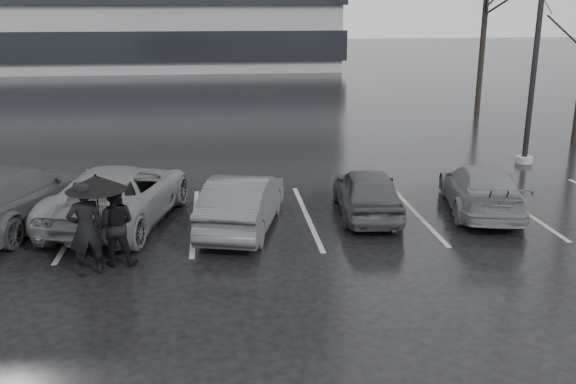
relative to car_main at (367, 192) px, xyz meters
The scene contains 12 objects.
ground 3.27m from the car_main, 131.02° to the right, with size 160.00×160.00×0.00m, color black.
car_main is the anchor object (origin of this frame).
car_west_a 3.21m from the car_main, 168.57° to the right, with size 1.39×3.99×1.32m, color #2A2A2D.
car_west_b 6.09m from the car_main, behind, with size 2.35×5.09×1.42m, color #4E4E51.
car_west_c 8.61m from the car_main, behind, with size 2.07×5.09×1.48m, color black.
car_east 2.98m from the car_main, ahead, with size 1.69×4.15×1.20m, color #4E4E51.
pedestrian_left 6.96m from the car_main, 154.80° to the right, with size 0.69×0.45×1.88m, color black.
pedestrian_right 6.33m from the car_main, 156.66° to the right, with size 0.83×0.65×1.71m, color black.
umbrella 6.76m from the car_main, 155.55° to the right, with size 1.18×1.18×1.99m.
lamp_post 9.00m from the car_main, 36.08° to the left, with size 0.56×0.56×10.21m.
stall_stripes 2.97m from the car_main, behind, with size 19.72×5.00×0.00m.
tree_north 17.46m from the car_main, 58.62° to the left, with size 0.26×0.26×8.50m, color black.
Camera 1 is at (-1.61, -12.61, 5.19)m, focal length 40.00 mm.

